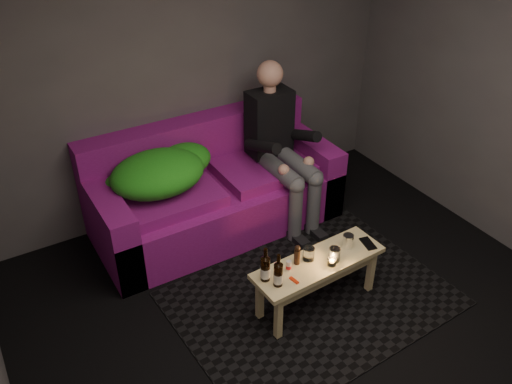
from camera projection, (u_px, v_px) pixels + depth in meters
floor at (339, 354)px, 3.74m from camera, size 4.50×4.50×0.00m
room at (313, 112)px, 3.18m from camera, size 4.50×4.50×4.50m
rug at (312, 298)px, 4.19m from camera, size 2.12×1.59×0.01m
sofa at (213, 191)px, 4.86m from camera, size 2.15×0.97×0.93m
green_blanket at (161, 171)px, 4.45m from camera, size 0.95×0.65×0.32m
person at (280, 143)px, 4.76m from camera, size 0.39×0.89×1.44m
coffee_table at (318, 269)px, 3.97m from camera, size 1.04×0.37×0.42m
beer_bottle_a at (265, 268)px, 3.71m from camera, size 0.07×0.07×0.27m
beer_bottle_b at (278, 274)px, 3.67m from camera, size 0.07×0.07×0.26m
salt_shaker at (289, 266)px, 3.83m from camera, size 0.04×0.04×0.08m
pepper_mill at (297, 257)px, 3.87m from camera, size 0.06×0.06×0.12m
tumbler_back at (309, 254)px, 3.92m from camera, size 0.10×0.10×0.10m
tealight at (332, 262)px, 3.88m from camera, size 0.07×0.07×0.05m
tumbler_front at (334, 254)px, 3.91m from camera, size 0.11×0.11×0.10m
steel_cup at (348, 241)px, 4.03m from camera, size 0.09×0.09×0.11m
smartphone at (368, 243)px, 4.09m from camera, size 0.11×0.17×0.01m
red_lighter at (294, 280)px, 3.74m from camera, size 0.04×0.08×0.01m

